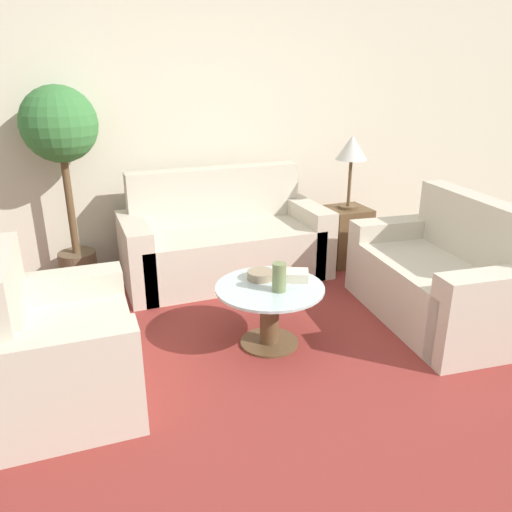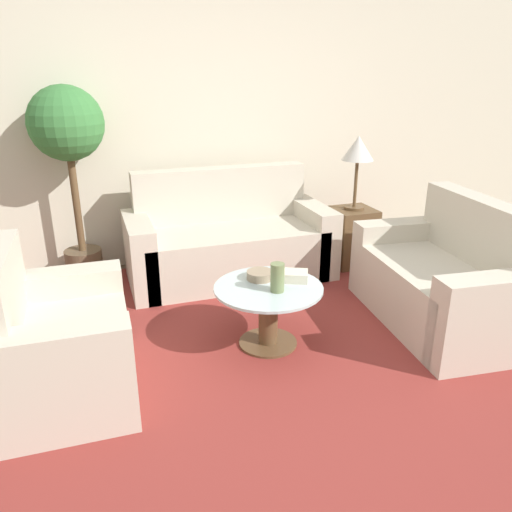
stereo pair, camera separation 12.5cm
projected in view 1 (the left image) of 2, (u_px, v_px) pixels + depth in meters
The scene contains 13 objects.
ground_plane at pixel (326, 410), 2.73m from camera, with size 14.00×14.00×0.00m, color brown.
wall_back at pixel (195, 121), 4.55m from camera, with size 10.00×0.06×2.60m.
rug at pixel (269, 343), 3.39m from camera, with size 3.54×3.40×0.01m.
sofa_main at pixel (224, 243), 4.43m from camera, with size 1.76×0.79×0.93m.
armchair at pixel (54, 352), 2.73m from camera, with size 0.74×0.98×0.89m.
loveseat at pixel (443, 280), 3.64m from camera, with size 0.88×1.43×0.91m.
coffee_table at pixel (270, 307), 3.29m from camera, with size 0.71×0.71×0.43m.
side_table at pixel (346, 236), 4.71m from camera, with size 0.37×0.37×0.54m.
table_lamp at pixel (352, 151), 4.43m from camera, with size 0.28×0.28×0.66m.
potted_plant at pixel (62, 143), 3.94m from camera, with size 0.59×0.59×1.64m.
vase at pixel (279, 277), 3.14m from camera, with size 0.09×0.09×0.19m.
bowl at pixel (260, 275), 3.35m from camera, with size 0.18×0.18×0.06m.
book_stack at pixel (295, 275), 3.33m from camera, with size 0.21×0.20×0.06m.
Camera 1 is at (-1.17, -1.96, 1.76)m, focal length 35.00 mm.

